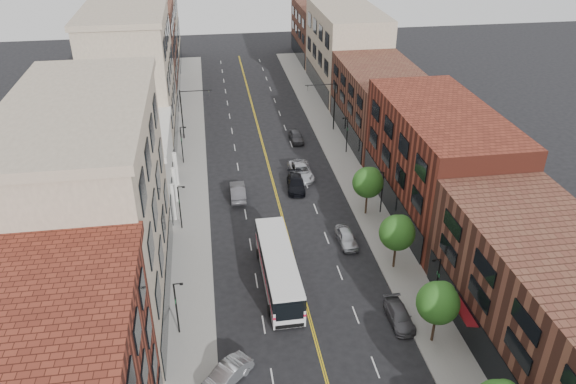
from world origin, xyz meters
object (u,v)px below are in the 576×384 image
city_bus (278,267)px  car_lane_c (296,137)px  car_parked_mid (399,316)px  car_parked_far (347,237)px  car_angle_b (227,375)px  car_lane_behind (238,191)px  car_lane_a (296,184)px  car_lane_b (301,171)px

city_bus → car_lane_c: 32.33m
car_parked_mid → car_parked_far: 12.19m
car_angle_b → car_parked_far: 21.10m
car_angle_b → car_parked_far: size_ratio=1.05×
car_angle_b → car_lane_behind: bearing=131.0°
car_lane_a → car_lane_c: size_ratio=1.20×
car_lane_c → city_bus: bearing=-104.2°
city_bus → car_lane_behind: city_bus is taller
car_angle_b → car_lane_behind: car_lane_behind is taller
car_angle_b → car_parked_mid: car_angle_b is taller
car_angle_b → car_lane_b: (11.05, 31.74, 0.06)m
car_parked_mid → car_lane_c: 38.32m
car_lane_behind → car_lane_c: bearing=-121.5°
car_parked_mid → car_lane_b: 27.62m
car_angle_b → car_lane_a: size_ratio=0.88×
car_parked_far → car_lane_behind: size_ratio=0.87×
car_lane_b → car_parked_mid: bearing=-83.2°
city_bus → car_lane_c: (6.85, 31.58, -1.18)m
car_parked_far → car_lane_behind: bearing=131.0°
city_bus → car_angle_b: city_bus is taller
car_lane_c → car_parked_mid: bearing=-88.2°
city_bus → car_parked_far: city_bus is taller
city_bus → car_lane_b: 21.48m
car_lane_a → car_lane_c: 14.13m
car_lane_a → car_lane_b: size_ratio=0.88×
city_bus → car_parked_mid: size_ratio=2.88×
car_lane_b → car_lane_c: car_lane_b is taller
car_parked_mid → car_parked_far: car_parked_far is taller
city_bus → car_parked_mid: 11.59m
car_angle_b → car_parked_far: bearing=98.2°
car_angle_b → car_parked_mid: (14.80, 4.37, -0.10)m
city_bus → car_parked_mid: (9.40, -6.66, -1.26)m
car_lane_behind → car_lane_b: (8.20, 4.04, -0.01)m
car_lane_a → car_lane_b: (1.13, 3.06, 0.06)m
car_parked_mid → car_lane_b: size_ratio=0.77×
car_angle_b → car_parked_mid: 15.43m
city_bus → car_lane_c: city_bus is taller
car_angle_b → car_lane_b: car_lane_b is taller
car_angle_b → car_lane_c: bearing=120.9°
car_lane_a → car_angle_b: bearing=-103.6°
car_angle_b → car_lane_a: (9.92, 28.68, -0.00)m
car_angle_b → car_parked_far: car_angle_b is taller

